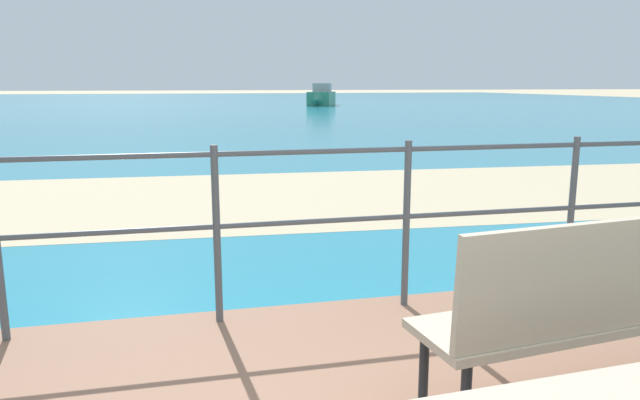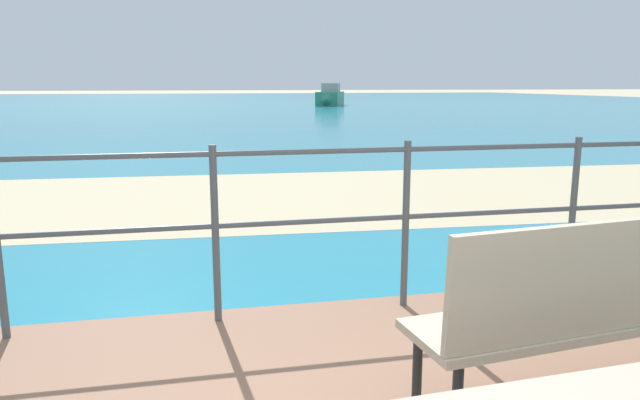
# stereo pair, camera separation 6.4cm
# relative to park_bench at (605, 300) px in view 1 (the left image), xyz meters

# --- Properties ---
(sea_water) EXTENTS (90.00, 90.00, 0.01)m
(sea_water) POSITION_rel_park_bench_xyz_m (-0.86, 39.04, -0.61)
(sea_water) COLOR teal
(sea_water) RESTS_ON ground
(beach_strip) EXTENTS (54.13, 6.56, 0.01)m
(beach_strip) POSITION_rel_park_bench_xyz_m (-0.86, 5.64, -0.61)
(beach_strip) COLOR beige
(beach_strip) RESTS_ON ground
(park_bench) EXTENTS (1.56, 0.58, 0.92)m
(park_bench) POSITION_rel_park_bench_xyz_m (0.00, 0.00, 0.00)
(park_bench) COLOR #BCAD93
(park_bench) RESTS_ON patio_paving
(railing_fence) EXTENTS (5.94, 0.04, 1.06)m
(railing_fence) POSITION_rel_park_bench_xyz_m (-0.86, 1.48, 0.11)
(railing_fence) COLOR #4C5156
(railing_fence) RESTS_ON patio_paving
(boat_near) EXTENTS (2.51, 3.81, 1.44)m
(boat_near) POSITION_rel_park_bench_xyz_m (7.31, 36.16, -0.06)
(boat_near) COLOR #338466
(boat_near) RESTS_ON sea_water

